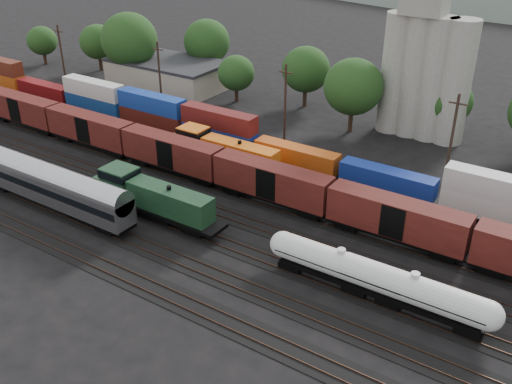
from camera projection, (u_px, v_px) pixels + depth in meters
The scene contains 13 objects.
ground at pixel (276, 232), 63.06m from camera, with size 600.00×600.00×0.00m, color black.
tracks at pixel (276, 232), 63.04m from camera, with size 180.00×33.20×0.20m.
green_locomotive at pixel (149, 196), 64.83m from camera, with size 18.01×3.18×4.77m.
tank_car_a at pixel (340, 266), 53.36m from camera, with size 15.08×2.70×3.95m.
tank_car_b at pixel (413, 291), 49.94m from camera, with size 15.39×2.76×4.03m.
passenger_coach at pixel (50, 183), 66.05m from camera, with size 24.46×3.02×5.55m.
orange_locomotive at pixel (221, 150), 76.40m from camera, with size 18.43×3.07×4.61m.
boxcar_string at pixel (219, 166), 70.77m from camera, with size 122.80×2.90×4.20m.
container_wall at pixel (393, 175), 69.21m from camera, with size 169.63×2.60×5.80m.
grain_silo at pixel (426, 63), 82.77m from camera, with size 13.40×5.00×29.00m.
industrial_sheds at pixel (438, 125), 84.68m from camera, with size 119.38×17.26×5.10m.
tree_band at pixel (456, 93), 82.79m from camera, with size 161.61×22.39×13.88m.
utility_poles at pixel (362, 120), 76.39m from camera, with size 122.20×0.36×12.00m.
Camera 1 is at (27.56, -46.01, 33.54)m, focal length 40.00 mm.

